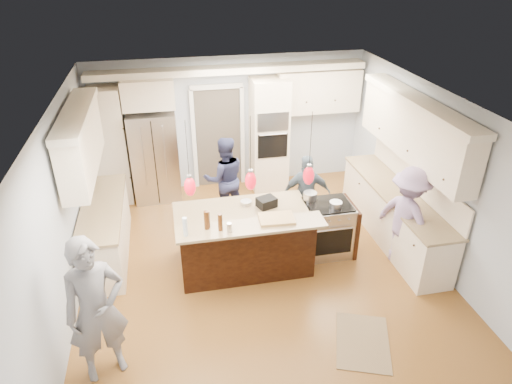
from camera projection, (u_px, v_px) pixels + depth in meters
ground_plane at (260, 265)px, 7.37m from camera, size 6.00×6.00×0.00m
room_shell at (261, 162)px, 6.50m from camera, size 5.54×6.04×2.72m
refrigerator at (155, 156)px, 8.94m from camera, size 0.90×0.70×1.80m
oven_column at (269, 135)px, 9.25m from camera, size 0.72×0.69×2.30m
back_upper_cabinets at (193, 114)px, 8.82m from camera, size 5.30×0.61×2.54m
right_counter_run at (401, 184)px, 7.56m from camera, size 0.64×3.10×2.51m
left_cabinets at (97, 199)px, 7.12m from camera, size 0.64×2.30×2.51m
kitchen_island at (244, 239)px, 7.16m from camera, size 2.10×1.46×1.12m
island_range at (328, 228)px, 7.49m from camera, size 0.82×0.71×0.92m
pendant_lights at (251, 181)px, 6.03m from camera, size 1.75×0.15×1.03m
person_bar_end at (96, 310)px, 5.11m from camera, size 0.80×0.66×1.88m
person_far_left at (225, 179)px, 8.31m from camera, size 0.81×0.65×1.60m
person_far_right at (306, 194)px, 7.93m from camera, size 0.90×0.48×1.45m
person_range_side at (407, 217)px, 7.06m from camera, size 0.98×1.23×1.67m
floor_rug at (363, 342)px, 5.93m from camera, size 0.98×1.16×0.01m
water_bottle at (185, 227)px, 6.04m from camera, size 0.07×0.07×0.28m
beer_bottle_a at (208, 219)px, 6.24m from camera, size 0.08×0.08×0.24m
beer_bottle_b at (220, 222)px, 6.16m from camera, size 0.08×0.08×0.26m
beer_bottle_c at (206, 220)px, 6.19m from camera, size 0.08×0.08×0.28m
drink_can at (229, 227)px, 6.16m from camera, size 0.08×0.08×0.13m
cutting_board at (277, 219)px, 6.45m from camera, size 0.52×0.38×0.04m
pot_large at (310, 196)px, 7.35m from camera, size 0.22×0.22×0.13m
pot_small at (336, 205)px, 7.14m from camera, size 0.20×0.20×0.10m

